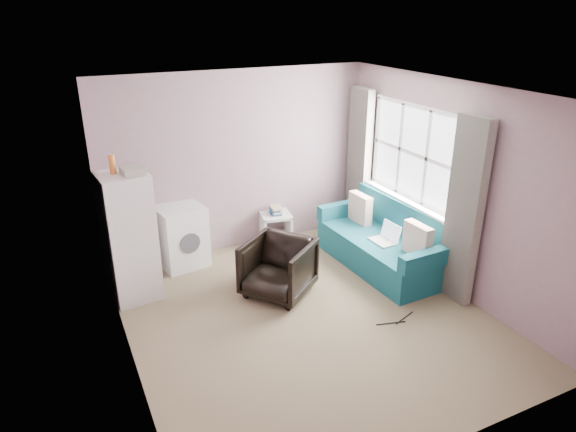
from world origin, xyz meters
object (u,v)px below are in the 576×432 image
object	(u,v)px
armchair	(278,265)
sofa	(386,244)
side_table	(276,226)
fridge	(129,236)
washing_machine	(181,234)

from	to	relation	value
armchair	sofa	size ratio (longest dim) A/B	0.39
side_table	fridge	bearing A→B (deg)	-164.09
fridge	sofa	world-z (taller)	fridge
armchair	sofa	xyz separation A→B (m)	(1.61, 0.05, -0.07)
armchair	fridge	bearing A→B (deg)	-151.37
armchair	washing_machine	size ratio (longest dim) A/B	0.92
washing_machine	side_table	world-z (taller)	washing_machine
fridge	sofa	bearing A→B (deg)	-17.63
side_table	sofa	xyz separation A→B (m)	(1.05, -1.25, 0.04)
washing_machine	sofa	world-z (taller)	sofa
sofa	armchair	bearing A→B (deg)	179.50
washing_machine	sofa	xyz separation A→B (m)	(2.45, -1.22, -0.12)
armchair	fridge	distance (m)	1.76
side_table	sofa	size ratio (longest dim) A/B	0.30
armchair	sofa	distance (m)	1.61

